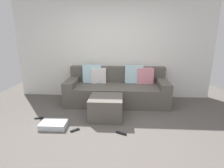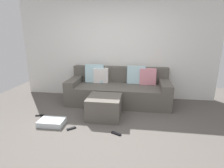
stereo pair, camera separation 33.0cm
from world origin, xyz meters
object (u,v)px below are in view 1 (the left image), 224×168
ottoman (106,107)px  remote_near_ottoman (121,133)px  storage_bin (54,125)px  remote_under_side_table (39,118)px  couch_sectional (117,89)px  remote_by_storage_bin (75,130)px

ottoman → remote_near_ottoman: bearing=-62.8°
storage_bin → remote_under_side_table: 0.55m
ottoman → storage_bin: size_ratio=1.40×
couch_sectional → remote_under_side_table: couch_sectional is taller
ottoman → remote_by_storage_bin: size_ratio=3.93×
ottoman → remote_by_storage_bin: 0.80m
ottoman → storage_bin: bearing=-153.3°
remote_near_ottoman → remote_by_storage_bin: size_ratio=1.10×
remote_by_storage_bin → remote_under_side_table: 0.97m
storage_bin → remote_under_side_table: bearing=143.0°
remote_by_storage_bin → remote_near_ottoman: bearing=-45.0°
couch_sectional → remote_by_storage_bin: 1.69m
remote_under_side_table → couch_sectional: bearing=18.8°
couch_sectional → remote_under_side_table: bearing=-145.8°
ottoman → remote_near_ottoman: ottoman is taller
storage_bin → remote_near_ottoman: (1.27, -0.16, -0.04)m
remote_near_ottoman → remote_by_storage_bin: bearing=-158.2°
couch_sectional → remote_near_ottoman: 1.60m
storage_bin → remote_by_storage_bin: 0.44m
ottoman → storage_bin: (-0.95, -0.48, -0.17)m
couch_sectional → ottoman: (-0.19, -0.93, -0.10)m
couch_sectional → remote_under_side_table: size_ratio=14.27×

